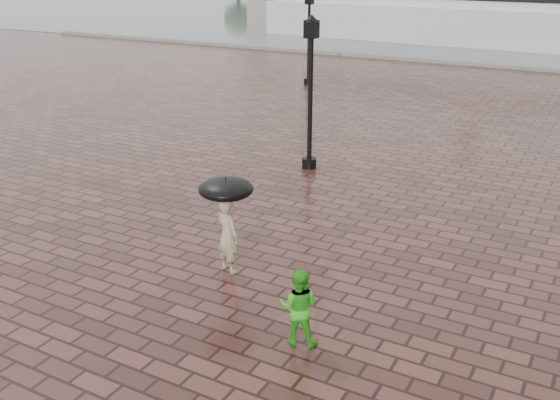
{
  "coord_description": "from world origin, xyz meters",
  "views": [
    {
      "loc": [
        2.03,
        -6.45,
        6.09
      ],
      "look_at": [
        -3.74,
        4.03,
        1.4
      ],
      "focal_mm": 40.0,
      "sensor_mm": 36.0,
      "label": 1
    }
  ],
  "objects_px": {
    "street_lamps": "(401,69)",
    "child_pedestrian": "(299,307)",
    "adult_pedestrian": "(228,235)",
    "ferry_near": "(440,4)"
  },
  "relations": [
    {
      "from": "street_lamps",
      "to": "adult_pedestrian",
      "type": "distance_m",
      "value": 12.31
    },
    {
      "from": "adult_pedestrian",
      "to": "child_pedestrian",
      "type": "distance_m",
      "value": 2.93
    },
    {
      "from": "street_lamps",
      "to": "ferry_near",
      "type": "relative_size",
      "value": 0.56
    },
    {
      "from": "child_pedestrian",
      "to": "ferry_near",
      "type": "xyz_separation_m",
      "value": [
        -9.22,
        41.28,
        1.99
      ]
    },
    {
      "from": "ferry_near",
      "to": "adult_pedestrian",
      "type": "bearing_deg",
      "value": -77.44
    },
    {
      "from": "street_lamps",
      "to": "child_pedestrian",
      "type": "bearing_deg",
      "value": -77.77
    },
    {
      "from": "child_pedestrian",
      "to": "adult_pedestrian",
      "type": "bearing_deg",
      "value": -48.88
    },
    {
      "from": "street_lamps",
      "to": "adult_pedestrian",
      "type": "xyz_separation_m",
      "value": [
        0.54,
        -12.2,
        -1.53
      ]
    },
    {
      "from": "street_lamps",
      "to": "ferry_near",
      "type": "bearing_deg",
      "value": 102.77
    },
    {
      "from": "street_lamps",
      "to": "child_pedestrian",
      "type": "relative_size",
      "value": 11.27
    }
  ]
}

